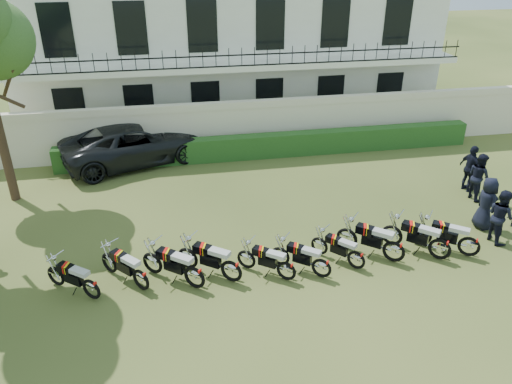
% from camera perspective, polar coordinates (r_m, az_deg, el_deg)
% --- Properties ---
extents(ground, '(100.00, 100.00, 0.00)m').
position_cam_1_polar(ground, '(15.45, 3.62, -6.48)').
color(ground, '#34441B').
rests_on(ground, ground).
extents(perimeter_wall, '(30.00, 0.35, 2.30)m').
position_cam_1_polar(perimeter_wall, '(21.98, -1.27, 7.55)').
color(perimeter_wall, beige).
rests_on(perimeter_wall, ground).
extents(hedge, '(18.00, 0.60, 1.00)m').
position_cam_1_polar(hedge, '(21.66, 1.71, 5.34)').
color(hedge, '#204619').
rests_on(hedge, ground).
extents(building, '(20.40, 9.60, 7.40)m').
position_cam_1_polar(building, '(27.04, -3.47, 16.82)').
color(building, white).
rests_on(building, ground).
extents(motorcycle_0, '(1.54, 1.21, 1.02)m').
position_cam_1_polar(motorcycle_0, '(13.89, -18.37, -10.02)').
color(motorcycle_0, black).
rests_on(motorcycle_0, ground).
extents(motorcycle_1, '(1.38, 1.48, 1.05)m').
position_cam_1_polar(motorcycle_1, '(13.86, -13.07, -9.25)').
color(motorcycle_1, black).
rests_on(motorcycle_1, ground).
extents(motorcycle_2, '(1.69, 1.37, 1.14)m').
position_cam_1_polar(motorcycle_2, '(13.64, -7.07, -9.11)').
color(motorcycle_2, black).
rests_on(motorcycle_2, ground).
extents(motorcycle_3, '(1.73, 1.33, 1.13)m').
position_cam_1_polar(motorcycle_3, '(13.79, -2.85, -8.47)').
color(motorcycle_3, black).
rests_on(motorcycle_3, ground).
extents(motorcycle_4, '(1.51, 1.17, 1.00)m').
position_cam_1_polar(motorcycle_4, '(13.89, 3.51, -8.51)').
color(motorcycle_4, black).
rests_on(motorcycle_4, ground).
extents(motorcycle_5, '(1.52, 1.21, 1.01)m').
position_cam_1_polar(motorcycle_5, '(14.08, 7.53, -8.13)').
color(motorcycle_5, black).
rests_on(motorcycle_5, ground).
extents(motorcycle_6, '(1.26, 1.37, 0.97)m').
position_cam_1_polar(motorcycle_6, '(14.59, 11.43, -7.17)').
color(motorcycle_6, black).
rests_on(motorcycle_6, ground).
extents(motorcycle_7, '(1.67, 1.45, 1.15)m').
position_cam_1_polar(motorcycle_7, '(15.09, 15.53, -6.04)').
color(motorcycle_7, black).
rests_on(motorcycle_7, ground).
extents(motorcycle_8, '(1.62, 1.51, 1.15)m').
position_cam_1_polar(motorcycle_8, '(15.62, 20.35, -5.63)').
color(motorcycle_8, black).
rests_on(motorcycle_8, ground).
extents(motorcycle_9, '(1.66, 1.31, 1.10)m').
position_cam_1_polar(motorcycle_9, '(16.09, 23.26, -5.27)').
color(motorcycle_9, black).
rests_on(motorcycle_9, ground).
extents(suv, '(6.60, 4.58, 1.67)m').
position_cam_1_polar(suv, '(21.56, -13.59, 5.43)').
color(suv, black).
rests_on(suv, ground).
extents(officer_1, '(0.73, 0.90, 1.76)m').
position_cam_1_polar(officer_1, '(17.12, 26.15, -2.48)').
color(officer_1, black).
rests_on(officer_1, ground).
extents(officer_3, '(0.61, 0.90, 1.78)m').
position_cam_1_polar(officer_3, '(17.71, 24.85, -1.17)').
color(officer_3, black).
rests_on(officer_3, ground).
extents(officer_4, '(0.72, 0.90, 1.75)m').
position_cam_1_polar(officer_4, '(19.60, 24.12, 1.63)').
color(officer_4, black).
rests_on(officer_4, ground).
extents(officer_5, '(0.64, 1.11, 1.78)m').
position_cam_1_polar(officer_5, '(20.12, 23.33, 2.47)').
color(officer_5, black).
rests_on(officer_5, ground).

